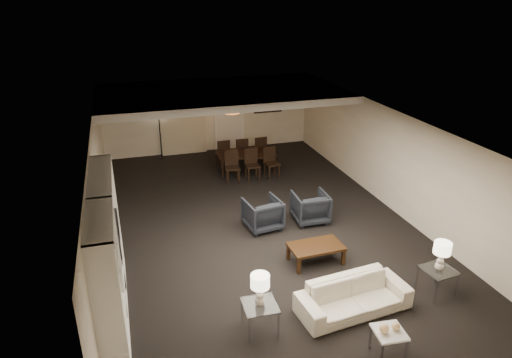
{
  "coord_description": "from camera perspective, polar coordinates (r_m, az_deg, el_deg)",
  "views": [
    {
      "loc": [
        -2.87,
        -9.39,
        5.21
      ],
      "look_at": [
        0.0,
        0.0,
        1.1
      ],
      "focal_mm": 32.0,
      "sensor_mm": 36.0,
      "label": 1
    }
  ],
  "objects": [
    {
      "name": "pendant_light",
      "position": [
        13.68,
        -3.12,
        8.76
      ],
      "size": [
        0.52,
        0.52,
        0.24
      ],
      "primitive_type": "cylinder",
      "color": "#D8591E",
      "rests_on": "ceiling_soffit"
    },
    {
      "name": "vase_amber",
      "position": [
        7.27,
        -18.37,
        -7.96
      ],
      "size": [
        0.16,
        0.16,
        0.17
      ],
      "primitive_type": "imported",
      "color": "#C48241",
      "rests_on": "media_unit"
    },
    {
      "name": "side_table_right",
      "position": [
        9.19,
        21.64,
        -11.78
      ],
      "size": [
        0.6,
        0.6,
        0.51
      ],
      "primitive_type": null,
      "rotation": [
        0.0,
        0.0,
        0.12
      ],
      "color": "silver",
      "rests_on": "floor"
    },
    {
      "name": "chair_fm",
      "position": [
        14.49,
        -1.91,
        3.53
      ],
      "size": [
        0.42,
        0.42,
        0.9
      ],
      "primitive_type": null,
      "rotation": [
        0.0,
        0.0,
        3.13
      ],
      "color": "black",
      "rests_on": "floor"
    },
    {
      "name": "door",
      "position": [
        15.84,
        -3.39,
        7.45
      ],
      "size": [
        0.9,
        0.05,
        2.1
      ],
      "primitive_type": "cube",
      "color": "silver",
      "rests_on": "wall_back"
    },
    {
      "name": "side_table_left",
      "position": [
        7.78,
        0.49,
        -16.88
      ],
      "size": [
        0.56,
        0.56,
        0.51
      ],
      "primitive_type": null,
      "rotation": [
        0.0,
        0.0,
        -0.04
      ],
      "color": "white",
      "rests_on": "floor"
    },
    {
      "name": "wall_right",
      "position": [
        12.02,
        16.19,
        2.54
      ],
      "size": [
        0.02,
        11.0,
        2.5
      ],
      "primitive_type": "cube",
      "color": "#C3B69D",
      "rests_on": "ground"
    },
    {
      "name": "armchair_right",
      "position": [
        11.03,
        6.78,
        -3.51
      ],
      "size": [
        0.82,
        0.85,
        0.74
      ],
      "primitive_type": "imported",
      "rotation": [
        0.0,
        0.0,
        3.09
      ],
      "color": "black",
      "rests_on": "floor"
    },
    {
      "name": "floor_lamp",
      "position": [
        15.29,
        -11.89,
        5.48
      ],
      "size": [
        0.28,
        0.28,
        1.61
      ],
      "primitive_type": null,
      "rotation": [
        0.0,
        0.0,
        0.23
      ],
      "color": "black",
      "rests_on": "floor"
    },
    {
      "name": "chair_nr",
      "position": [
        13.49,
        2.0,
        2.03
      ],
      "size": [
        0.47,
        0.47,
        0.9
      ],
      "primitive_type": null,
      "rotation": [
        0.0,
        0.0,
        0.14
      ],
      "color": "black",
      "rests_on": "floor"
    },
    {
      "name": "media_unit",
      "position": [
        7.91,
        -17.94,
        -9.2
      ],
      "size": [
        0.38,
        3.4,
        2.35
      ],
      "primitive_type": null,
      "color": "white",
      "rests_on": "wall_left"
    },
    {
      "name": "chair_fr",
      "position": [
        14.65,
        0.36,
        3.75
      ],
      "size": [
        0.45,
        0.45,
        0.9
      ],
      "primitive_type": null,
      "rotation": [
        0.0,
        0.0,
        3.22
      ],
      "color": "black",
      "rests_on": "floor"
    },
    {
      "name": "armchair_left",
      "position": [
        10.64,
        0.82,
        -4.37
      ],
      "size": [
        0.88,
        0.9,
        0.74
      ],
      "primitive_type": "imported",
      "rotation": [
        0.0,
        0.0,
        3.27
      ],
      "color": "black",
      "rests_on": "floor"
    },
    {
      "name": "table_lamp_right",
      "position": [
        8.91,
        22.13,
        -8.93
      ],
      "size": [
        0.33,
        0.33,
        0.56
      ],
      "primitive_type": null,
      "rotation": [
        0.0,
        0.0,
        -0.07
      ],
      "color": "beige",
      "rests_on": "side_table_right"
    },
    {
      "name": "television",
      "position": [
        8.65,
        -17.69,
        -7.06
      ],
      "size": [
        1.12,
        0.15,
        0.64
      ],
      "primitive_type": "imported",
      "rotation": [
        0.0,
        0.0,
        1.57
      ],
      "color": "black",
      "rests_on": "media_unit"
    },
    {
      "name": "floor_speaker",
      "position": [
        8.67,
        -16.78,
        -10.44
      ],
      "size": [
        0.17,
        0.17,
        1.22
      ],
      "primitive_type": "cube",
      "rotation": [
        0.0,
        0.0,
        -0.29
      ],
      "color": "black",
      "rests_on": "floor"
    },
    {
      "name": "floor",
      "position": [
        11.12,
        0.0,
        -5.24
      ],
      "size": [
        11.0,
        11.0,
        0.0
      ],
      "primitive_type": "plane",
      "color": "black",
      "rests_on": "ground"
    },
    {
      "name": "gold_gourd_b",
      "position": [
        7.51,
        17.08,
        -17.2
      ],
      "size": [
        0.13,
        0.13,
        0.13
      ],
      "primitive_type": "sphere",
      "color": "#E0B977",
      "rests_on": "marble_table"
    },
    {
      "name": "chair_nl",
      "position": [
        13.17,
        -2.95,
        1.49
      ],
      "size": [
        0.46,
        0.46,
        0.9
      ],
      "primitive_type": null,
      "rotation": [
        0.0,
        0.0,
        -0.1
      ],
      "color": "black",
      "rests_on": "floor"
    },
    {
      "name": "sofa",
      "position": [
        8.32,
        12.09,
        -14.16
      ],
      "size": [
        2.05,
        0.96,
        0.58
      ],
      "primitive_type": "imported",
      "rotation": [
        0.0,
        0.0,
        0.1
      ],
      "color": "beige",
      "rests_on": "floor"
    },
    {
      "name": "gold_gourd_a",
      "position": [
        7.41,
        15.73,
        -17.55
      ],
      "size": [
        0.14,
        0.14,
        0.14
      ],
      "primitive_type": "sphere",
      "color": "#EDBD7D",
      "rests_on": "marble_table"
    },
    {
      "name": "vase_blue",
      "position": [
        6.85,
        -17.84,
        -15.05
      ],
      "size": [
        0.16,
        0.16,
        0.16
      ],
      "primitive_type": "imported",
      "color": "#2735AC",
      "rests_on": "media_unit"
    },
    {
      "name": "curtains",
      "position": [
        15.47,
        -9.16,
        7.41
      ],
      "size": [
        1.5,
        0.12,
        2.4
      ],
      "primitive_type": "cube",
      "color": "beige",
      "rests_on": "wall_back"
    },
    {
      "name": "ceiling_soffit",
      "position": [
        13.5,
        -4.42,
        10.64
      ],
      "size": [
        7.0,
        4.0,
        0.2
      ],
      "primitive_type": "cube",
      "color": "silver",
      "rests_on": "ceiling"
    },
    {
      "name": "chair_fl",
      "position": [
        14.35,
        -4.23,
        3.29
      ],
      "size": [
        0.44,
        0.44,
        0.9
      ],
      "primitive_type": null,
      "rotation": [
        0.0,
        0.0,
        3.2
      ],
      "color": "black",
      "rests_on": "floor"
    },
    {
      "name": "table_lamp_left",
      "position": [
        7.45,
        0.51,
        -13.71
      ],
      "size": [
        0.33,
        0.33,
        0.56
      ],
      "primitive_type": null,
      "rotation": [
        0.0,
        0.0,
        0.09
      ],
      "color": "beige",
      "rests_on": "side_table_left"
    },
    {
      "name": "marble_table",
      "position": [
        7.65,
        16.16,
        -19.07
      ],
      "size": [
        0.49,
        0.49,
        0.45
      ],
      "primitive_type": null,
      "rotation": [
        0.0,
        0.0,
        -0.1
      ],
      "color": "silver",
      "rests_on": "floor"
    },
    {
      "name": "ceiling",
      "position": [
        10.19,
        0.0,
        7.28
      ],
      "size": [
        7.0,
        11.0,
        0.02
      ],
      "primitive_type": "cube",
      "color": "silver",
      "rests_on": "ground"
    },
    {
      "name": "painting",
      "position": [
        16.08,
        1.5,
        9.56
      ],
      "size": [
        0.95,
        0.04,
        0.65
      ],
      "primitive_type": "cube",
      "color": "#142D38",
      "rests_on": "wall_back"
    },
    {
      "name": "wall_left",
      "position": [
        10.21,
        -19.14,
        -1.44
      ],
      "size": [
        0.02,
        11.0,
        2.5
      ],
      "primitive_type": "cube",
      "color": "#C3B69D",
      "rests_on": "ground"
    },
    {
      "name": "dining_table",
      "position": [
        13.95,
        -1.21,
        2.12
      ],
      "size": [
        1.82,
        1.15,
        0.61
      ],
      "primitive_type": "imported",
      "rotation": [
        0.0,
        0.0,
        -0.11
      ],
      "color": "black",
      "rests_on": "floor"
    },
    {
      "name": "chair_nm",
      "position": [
        13.31,
        -0.45,
        1.77
      ],
      "size": [
        0.43,
        0.43,
        0.9
      ],
      "primitive_type": null,
      "rotation": [
        0.0,
        0.0,
        -0.02
      ],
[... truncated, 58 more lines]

